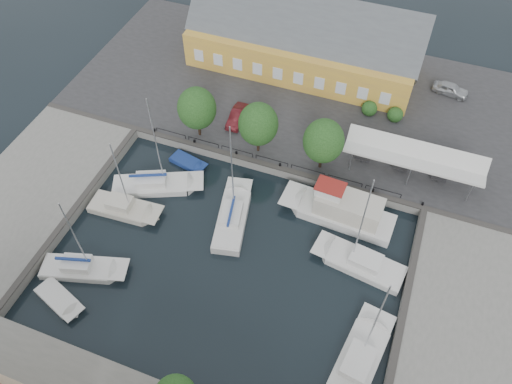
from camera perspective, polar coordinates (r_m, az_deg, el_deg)
ground at (r=48.16m, az=-2.53°, el=-6.32°), size 140.00×140.00×0.00m
north_quay at (r=62.44m, az=5.59°, el=10.80°), size 56.00×26.00×1.00m
west_quay at (r=56.24m, az=-24.60°, el=-0.45°), size 12.00×24.00×1.00m
east_quay at (r=46.70m, az=23.27°, el=-15.43°), size 12.00×24.00×1.00m
quay_edge_fittings at (r=49.82m, az=-0.48°, el=-1.37°), size 56.00×24.72×0.40m
warehouse at (r=64.77m, az=5.02°, el=16.85°), size 28.56×14.00×9.55m
tent_canopy at (r=53.07m, az=17.70°, el=4.03°), size 14.00×4.00×2.83m
quay_trees at (r=52.07m, az=0.26°, el=7.76°), size 18.20×4.20×6.30m
car_silver at (r=65.67m, az=21.37°, el=10.90°), size 4.44×2.27×1.45m
car_red at (r=57.70m, az=-2.13°, el=8.64°), size 1.67×4.39×1.43m
center_sailboat at (r=49.71m, az=-2.68°, el=-2.95°), size 4.49×9.35×12.45m
trawler at (r=50.03m, az=9.78°, el=-2.19°), size 11.76×4.03×5.00m
east_boat_a at (r=47.84m, az=11.85°, el=-8.01°), size 9.04×4.14×12.31m
east_boat_c at (r=43.61m, az=11.57°, el=-18.52°), size 4.41×9.89×12.09m
west_boat_a at (r=53.40m, az=-11.37°, el=0.73°), size 9.74×6.33×12.55m
west_boat_b at (r=52.15m, az=-14.82°, el=-1.91°), size 7.72×3.05×10.43m
west_boat_d at (r=49.19m, az=-19.16°, el=-8.34°), size 8.32×4.56×10.85m
launch_sw at (r=48.47m, az=-21.52°, el=-11.42°), size 5.36×3.45×0.98m
launch_nw at (r=55.22m, az=-7.77°, el=3.29°), size 4.46×2.55×0.88m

